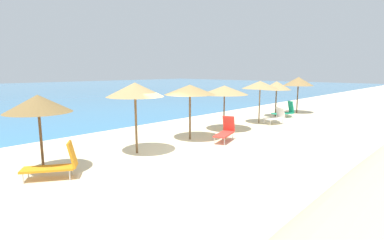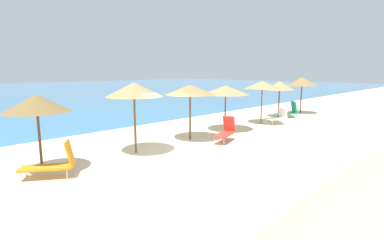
{
  "view_description": "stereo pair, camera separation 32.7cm",
  "coord_description": "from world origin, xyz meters",
  "px_view_note": "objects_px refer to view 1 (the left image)",
  "views": [
    {
      "loc": [
        -8.21,
        -9.0,
        3.38
      ],
      "look_at": [
        2.14,
        0.7,
        1.02
      ],
      "focal_mm": 27.94,
      "sensor_mm": 36.0,
      "label": 1
    },
    {
      "loc": [
        -7.98,
        -9.23,
        3.38
      ],
      "look_at": [
        2.14,
        0.7,
        1.02
      ],
      "focal_mm": 27.94,
      "sensor_mm": 36.0,
      "label": 2
    }
  ],
  "objects_px": {
    "beach_umbrella_5": "(190,90)",
    "lounge_chair_3": "(56,164)",
    "beach_umbrella_6": "(224,90)",
    "lounge_chair_1": "(285,111)",
    "lounge_chair_2": "(276,117)",
    "beach_umbrella_4": "(135,90)",
    "beach_umbrella_3": "(38,104)",
    "lounge_chair_0": "(225,131)",
    "beach_umbrella_8": "(277,86)",
    "beach_umbrella_7": "(260,85)",
    "beach_umbrella_9": "(298,81)"
  },
  "relations": [
    {
      "from": "beach_umbrella_3",
      "to": "lounge_chair_1",
      "type": "relative_size",
      "value": 1.59
    },
    {
      "from": "beach_umbrella_4",
      "to": "beach_umbrella_7",
      "type": "height_order",
      "value": "beach_umbrella_4"
    },
    {
      "from": "beach_umbrella_3",
      "to": "beach_umbrella_8",
      "type": "bearing_deg",
      "value": 0.83
    },
    {
      "from": "beach_umbrella_7",
      "to": "lounge_chair_0",
      "type": "bearing_deg",
      "value": -165.61
    },
    {
      "from": "beach_umbrella_9",
      "to": "beach_umbrella_7",
      "type": "bearing_deg",
      "value": -177.65
    },
    {
      "from": "beach_umbrella_3",
      "to": "beach_umbrella_7",
      "type": "height_order",
      "value": "beach_umbrella_7"
    },
    {
      "from": "beach_umbrella_6",
      "to": "lounge_chair_2",
      "type": "distance_m",
      "value": 4.4
    },
    {
      "from": "beach_umbrella_8",
      "to": "lounge_chair_2",
      "type": "distance_m",
      "value": 3.61
    },
    {
      "from": "lounge_chair_1",
      "to": "lounge_chair_2",
      "type": "bearing_deg",
      "value": 135.14
    },
    {
      "from": "beach_umbrella_4",
      "to": "beach_umbrella_6",
      "type": "distance_m",
      "value": 6.34
    },
    {
      "from": "beach_umbrella_4",
      "to": "beach_umbrella_9",
      "type": "bearing_deg",
      "value": 1.0
    },
    {
      "from": "beach_umbrella_5",
      "to": "beach_umbrella_9",
      "type": "relative_size",
      "value": 0.94
    },
    {
      "from": "beach_umbrella_4",
      "to": "beach_umbrella_5",
      "type": "relative_size",
      "value": 1.08
    },
    {
      "from": "beach_umbrella_7",
      "to": "beach_umbrella_6",
      "type": "bearing_deg",
      "value": 175.09
    },
    {
      "from": "beach_umbrella_3",
      "to": "lounge_chair_3",
      "type": "height_order",
      "value": "beach_umbrella_3"
    },
    {
      "from": "beach_umbrella_6",
      "to": "beach_umbrella_7",
      "type": "distance_m",
      "value": 3.38
    },
    {
      "from": "beach_umbrella_6",
      "to": "beach_umbrella_8",
      "type": "xyz_separation_m",
      "value": [
        6.57,
        0.23,
        0.0
      ]
    },
    {
      "from": "beach_umbrella_7",
      "to": "lounge_chair_1",
      "type": "relative_size",
      "value": 1.66
    },
    {
      "from": "beach_umbrella_4",
      "to": "beach_umbrella_7",
      "type": "distance_m",
      "value": 9.69
    },
    {
      "from": "beach_umbrella_6",
      "to": "lounge_chair_1",
      "type": "xyz_separation_m",
      "value": [
        6.74,
        -0.43,
        -1.83
      ]
    },
    {
      "from": "beach_umbrella_4",
      "to": "lounge_chair_2",
      "type": "relative_size",
      "value": 2.0
    },
    {
      "from": "lounge_chair_3",
      "to": "beach_umbrella_3",
      "type": "bearing_deg",
      "value": 38.19
    },
    {
      "from": "beach_umbrella_6",
      "to": "lounge_chair_1",
      "type": "distance_m",
      "value": 7.0
    },
    {
      "from": "beach_umbrella_9",
      "to": "lounge_chair_3",
      "type": "height_order",
      "value": "beach_umbrella_9"
    },
    {
      "from": "beach_umbrella_8",
      "to": "lounge_chair_1",
      "type": "distance_m",
      "value": 1.96
    },
    {
      "from": "beach_umbrella_4",
      "to": "lounge_chair_1",
      "type": "bearing_deg",
      "value": -0.55
    },
    {
      "from": "beach_umbrella_4",
      "to": "lounge_chair_3",
      "type": "height_order",
      "value": "beach_umbrella_4"
    },
    {
      "from": "beach_umbrella_3",
      "to": "lounge_chair_1",
      "type": "height_order",
      "value": "beach_umbrella_3"
    },
    {
      "from": "beach_umbrella_5",
      "to": "lounge_chair_1",
      "type": "relative_size",
      "value": 1.65
    },
    {
      "from": "beach_umbrella_5",
      "to": "beach_umbrella_8",
      "type": "xyz_separation_m",
      "value": [
        9.58,
        0.42,
        -0.16
      ]
    },
    {
      "from": "beach_umbrella_6",
      "to": "beach_umbrella_9",
      "type": "xyz_separation_m",
      "value": [
        9.63,
        -0.03,
        0.23
      ]
    },
    {
      "from": "beach_umbrella_6",
      "to": "lounge_chair_0",
      "type": "height_order",
      "value": "beach_umbrella_6"
    },
    {
      "from": "beach_umbrella_3",
      "to": "lounge_chair_0",
      "type": "xyz_separation_m",
      "value": [
        7.81,
        -1.69,
        -1.82
      ]
    },
    {
      "from": "lounge_chair_1",
      "to": "lounge_chair_0",
      "type": "bearing_deg",
      "value": 128.11
    },
    {
      "from": "beach_umbrella_8",
      "to": "lounge_chair_3",
      "type": "bearing_deg",
      "value": -176.13
    },
    {
      "from": "beach_umbrella_3",
      "to": "lounge_chair_2",
      "type": "height_order",
      "value": "beach_umbrella_3"
    },
    {
      "from": "beach_umbrella_3",
      "to": "lounge_chair_0",
      "type": "distance_m",
      "value": 8.2
    },
    {
      "from": "beach_umbrella_6",
      "to": "beach_umbrella_9",
      "type": "height_order",
      "value": "beach_umbrella_9"
    },
    {
      "from": "beach_umbrella_5",
      "to": "lounge_chair_2",
      "type": "distance_m",
      "value": 7.18
    },
    {
      "from": "beach_umbrella_4",
      "to": "lounge_chair_0",
      "type": "xyz_separation_m",
      "value": [
        4.22,
        -1.38,
        -2.12
      ]
    },
    {
      "from": "beach_umbrella_5",
      "to": "beach_umbrella_6",
      "type": "xyz_separation_m",
      "value": [
        3.01,
        0.19,
        -0.16
      ]
    },
    {
      "from": "beach_umbrella_5",
      "to": "beach_umbrella_6",
      "type": "distance_m",
      "value": 3.02
    },
    {
      "from": "beach_umbrella_7",
      "to": "beach_umbrella_9",
      "type": "relative_size",
      "value": 0.95
    },
    {
      "from": "beach_umbrella_5",
      "to": "lounge_chair_0",
      "type": "height_order",
      "value": "beach_umbrella_5"
    },
    {
      "from": "beach_umbrella_3",
      "to": "beach_umbrella_4",
      "type": "xyz_separation_m",
      "value": [
        3.59,
        -0.3,
        0.29
      ]
    },
    {
      "from": "beach_umbrella_6",
      "to": "lounge_chair_2",
      "type": "xyz_separation_m",
      "value": [
        3.81,
        -1.23,
        -1.82
      ]
    },
    {
      "from": "lounge_chair_0",
      "to": "lounge_chair_1",
      "type": "bearing_deg",
      "value": -100.07
    },
    {
      "from": "lounge_chair_0",
      "to": "lounge_chair_1",
      "type": "relative_size",
      "value": 1.03
    },
    {
      "from": "beach_umbrella_4",
      "to": "lounge_chair_1",
      "type": "xyz_separation_m",
      "value": [
        13.07,
        -0.13,
        -2.16
      ]
    },
    {
      "from": "beach_umbrella_5",
      "to": "lounge_chair_3",
      "type": "xyz_separation_m",
      "value": [
        -6.84,
        -0.69,
        -1.98
      ]
    }
  ]
}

